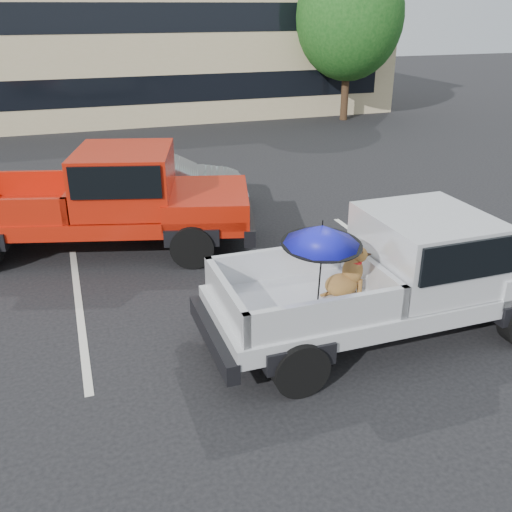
# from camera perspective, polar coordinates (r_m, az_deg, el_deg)

# --- Properties ---
(ground) EXTENTS (90.00, 90.00, 0.00)m
(ground) POSITION_cam_1_polar(r_m,az_deg,el_deg) (8.81, 3.39, -8.11)
(ground) COLOR black
(ground) RESTS_ON ground
(stripe_left) EXTENTS (0.12, 5.00, 0.01)m
(stripe_left) POSITION_cam_1_polar(r_m,az_deg,el_deg) (10.04, -17.27, -4.95)
(stripe_left) COLOR silver
(stripe_left) RESTS_ON ground
(stripe_right) EXTENTS (0.12, 5.00, 0.01)m
(stripe_right) POSITION_cam_1_polar(r_m,az_deg,el_deg) (11.64, 13.46, -0.42)
(stripe_right) COLOR silver
(stripe_right) RESTS_ON ground
(motel_building) EXTENTS (20.40, 8.40, 6.30)m
(motel_building) POSITION_cam_1_polar(r_m,az_deg,el_deg) (28.35, -9.47, 20.59)
(motel_building) COLOR tan
(motel_building) RESTS_ON ground
(tree_right) EXTENTS (4.46, 4.46, 6.78)m
(tree_right) POSITION_cam_1_polar(r_m,az_deg,el_deg) (25.81, 9.34, 22.54)
(tree_right) COLOR #332114
(tree_right) RESTS_ON ground
(tree_back) EXTENTS (4.68, 4.68, 7.11)m
(tree_back) POSITION_cam_1_polar(r_m,az_deg,el_deg) (32.15, -3.02, 23.35)
(tree_back) COLOR #332114
(tree_back) RESTS_ON ground
(silver_pickup) EXTENTS (5.70, 2.15, 2.06)m
(silver_pickup) POSITION_cam_1_polar(r_m,az_deg,el_deg) (8.80, 15.19, -1.23)
(silver_pickup) COLOR black
(silver_pickup) RESTS_ON ground
(red_pickup) EXTENTS (6.64, 3.76, 2.07)m
(red_pickup) POSITION_cam_1_polar(r_m,az_deg,el_deg) (11.86, -13.70, 5.86)
(red_pickup) COLOR black
(red_pickup) RESTS_ON ground
(silver_sedan) EXTENTS (4.28, 2.21, 1.34)m
(silver_sedan) POSITION_cam_1_polar(r_m,az_deg,el_deg) (14.14, -9.30, 7.15)
(silver_sedan) COLOR #A8AAAF
(silver_sedan) RESTS_ON ground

